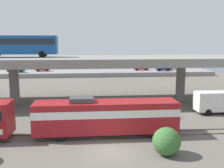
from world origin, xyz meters
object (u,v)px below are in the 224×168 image
(service_truck_west, at_px, (218,102))
(parked_car_4, at_px, (163,68))
(transit_bus_on_overpass, at_px, (19,44))
(parked_car_0, at_px, (16,70))
(parked_car_5, at_px, (14,68))
(parked_car_1, at_px, (141,68))
(parked_car_2, at_px, (174,67))
(train_locomotive, at_px, (113,115))
(parked_car_3, at_px, (43,69))

(service_truck_west, bearing_deg, parked_car_4, 84.02)
(transit_bus_on_overpass, distance_m, parked_car_0, 34.90)
(parked_car_5, bearing_deg, parked_car_1, 178.39)
(parked_car_2, xyz_separation_m, parked_car_4, (-4.49, -3.57, 0.00))
(train_locomotive, distance_m, parked_car_4, 53.44)
(transit_bus_on_overpass, height_order, parked_car_0, transit_bus_on_overpass)
(train_locomotive, relative_size, parked_car_4, 3.71)
(parked_car_4, bearing_deg, parked_car_3, -3.88)
(parked_car_3, relative_size, parked_car_5, 0.86)
(parked_car_0, bearing_deg, parked_car_1, -176.23)
(parked_car_5, bearing_deg, parked_car_4, 175.64)
(parked_car_1, bearing_deg, parked_car_0, -176.23)
(parked_car_0, relative_size, parked_car_4, 1.05)
(service_truck_west, height_order, parked_car_4, service_truck_west)
(parked_car_1, xyz_separation_m, parked_car_4, (6.26, -2.29, 0.00))
(train_locomotive, bearing_deg, parked_car_4, 68.34)
(parked_car_0, distance_m, parked_car_3, 7.24)
(parked_car_3, bearing_deg, parked_car_2, 1.66)
(service_truck_west, bearing_deg, parked_car_2, 79.01)
(service_truck_west, relative_size, parked_car_2, 1.70)
(train_locomotive, relative_size, parked_car_2, 3.98)
(parked_car_1, height_order, parked_car_4, same)
(parked_car_2, bearing_deg, parked_car_4, 38.52)
(train_locomotive, distance_m, service_truck_west, 16.97)
(parked_car_0, distance_m, parked_car_4, 42.29)
(parked_car_3, distance_m, parked_car_5, 8.47)
(service_truck_west, relative_size, parked_car_1, 1.55)
(parked_car_0, xyz_separation_m, parked_car_1, (36.03, 2.38, -0.00))
(train_locomotive, xyz_separation_m, service_truck_west, (15.30, 7.34, -0.56))
(parked_car_0, xyz_separation_m, parked_car_5, (-1.62, 3.44, 0.00))
(transit_bus_on_overpass, bearing_deg, service_truck_west, 161.91)
(parked_car_0, relative_size, parked_car_1, 1.04)
(parked_car_2, distance_m, parked_car_3, 40.00)
(parked_car_1, distance_m, parked_car_2, 10.82)
(parked_car_2, distance_m, parked_car_4, 5.73)
(service_truck_west, bearing_deg, transit_bus_on_overpass, 161.91)
(train_locomotive, distance_m, transit_bus_on_overpass, 22.64)
(parked_car_1, bearing_deg, parked_car_3, 179.77)
(parked_car_0, xyz_separation_m, parked_car_2, (46.78, 3.66, -0.00))
(parked_car_0, bearing_deg, train_locomotive, 114.47)
(transit_bus_on_overpass, relative_size, parked_car_3, 2.98)
(service_truck_west, xyz_separation_m, parked_car_4, (4.43, 42.33, 0.36))
(parked_car_1, bearing_deg, parked_car_2, 6.78)
(parked_car_4, relative_size, parked_car_5, 0.92)
(parked_car_3, bearing_deg, service_truck_west, -55.22)
(parked_car_5, bearing_deg, transit_bus_on_overpass, 106.51)
(parked_car_2, height_order, parked_car_5, same)
(parked_car_0, distance_m, parked_car_5, 3.80)
(service_truck_west, height_order, parked_car_3, service_truck_west)
(parked_car_4, bearing_deg, train_locomotive, 68.34)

